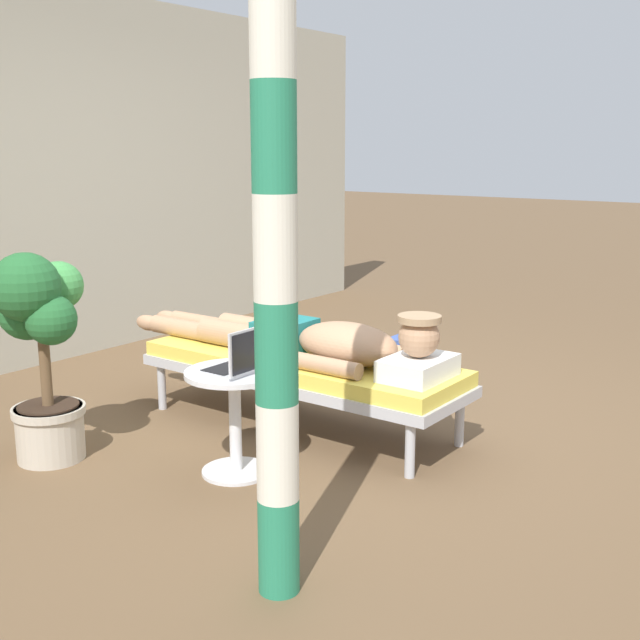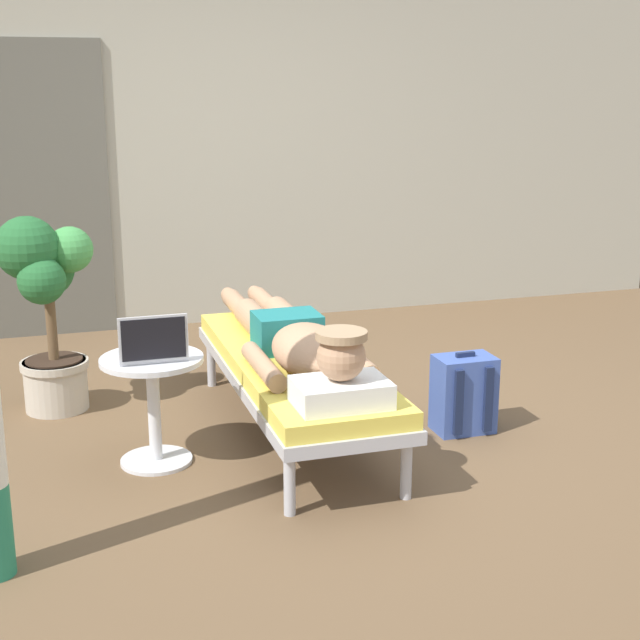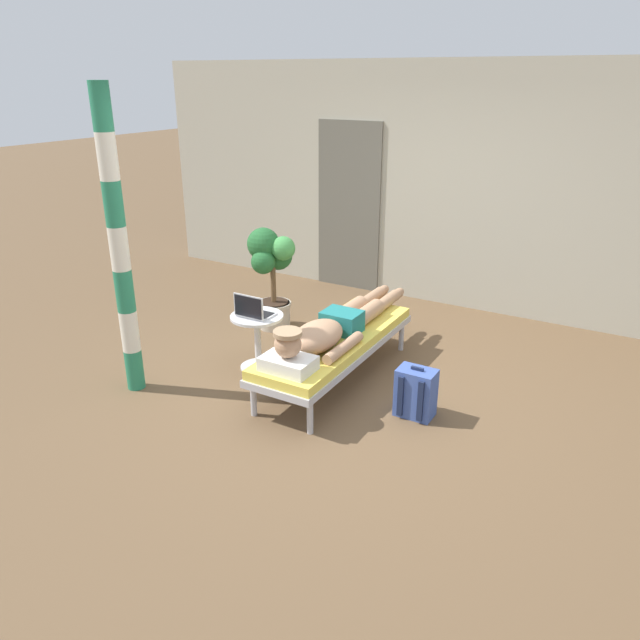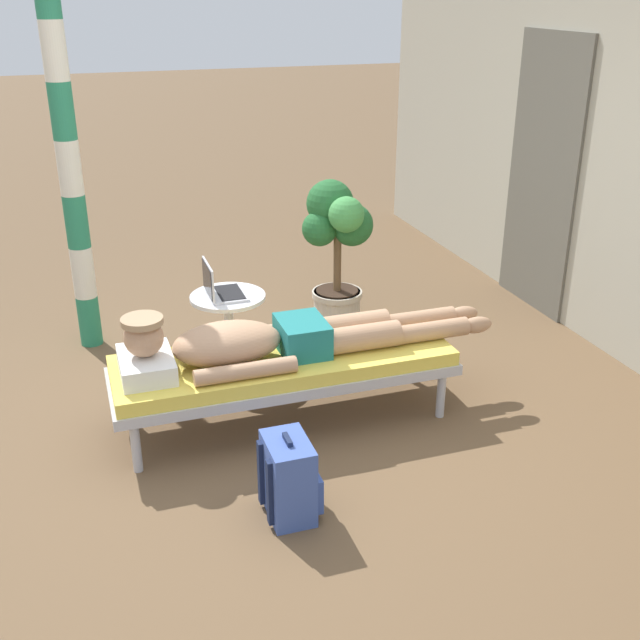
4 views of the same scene
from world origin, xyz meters
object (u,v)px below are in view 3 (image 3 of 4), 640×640
at_px(backpack, 416,393).
at_px(potted_plant, 272,269).
at_px(lounge_chair, 336,344).
at_px(person_reclining, 331,329).
at_px(side_table, 257,332).
at_px(porch_post, 119,248).
at_px(laptop, 253,311).

relative_size(backpack, potted_plant, 0.39).
bearing_deg(lounge_chair, person_reclining, -90.00).
distance_m(lounge_chair, side_table, 0.74).
bearing_deg(porch_post, person_reclining, 32.85).
xyz_separation_m(lounge_chair, laptop, (-0.72, -0.21, 0.24)).
height_order(lounge_chair, person_reclining, person_reclining).
relative_size(side_table, porch_post, 0.21).
bearing_deg(person_reclining, lounge_chair, 90.00).
bearing_deg(lounge_chair, potted_plant, 147.79).
bearing_deg(potted_plant, side_table, -63.61).
distance_m(side_table, laptop, 0.23).
bearing_deg(potted_plant, laptop, -64.86).
bearing_deg(lounge_chair, laptop, -163.80).
distance_m(backpack, porch_post, 2.63).
height_order(lounge_chair, backpack, backpack).
height_order(lounge_chair, laptop, laptop).
xyz_separation_m(laptop, potted_plant, (-0.44, 0.95, 0.06)).
height_order(person_reclining, potted_plant, potted_plant).
bearing_deg(porch_post, lounge_chair, 35.28).
bearing_deg(backpack, potted_plant, 154.64).
bearing_deg(laptop, porch_post, -131.29).
relative_size(laptop, porch_post, 0.12).
height_order(lounge_chair, potted_plant, potted_plant).
relative_size(person_reclining, side_table, 4.15).
distance_m(laptop, potted_plant, 1.05).
xyz_separation_m(person_reclining, potted_plant, (-1.17, 0.82, 0.13)).
distance_m(person_reclining, porch_post, 1.85).
relative_size(potted_plant, porch_post, 0.43).
xyz_separation_m(potted_plant, porch_post, (-0.26, -1.74, 0.60)).
xyz_separation_m(lounge_chair, side_table, (-0.72, -0.16, 0.01)).
relative_size(person_reclining, backpack, 5.12).
bearing_deg(laptop, lounge_chair, 16.20).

